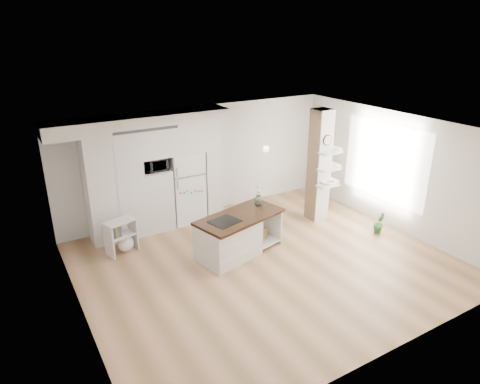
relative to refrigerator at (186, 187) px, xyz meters
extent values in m
cube|color=tan|center=(0.53, -2.68, -0.88)|extent=(7.00, 6.00, 0.01)
cube|color=white|center=(0.53, -2.68, 1.82)|extent=(7.00, 6.00, 0.04)
cube|color=silver|center=(0.53, 0.32, 0.47)|extent=(7.00, 0.04, 2.70)
cube|color=silver|center=(0.53, -5.68, 0.47)|extent=(7.00, 0.04, 2.70)
cube|color=silver|center=(-2.98, -2.68, 0.47)|extent=(0.04, 6.00, 2.70)
cube|color=silver|center=(4.03, -2.68, 0.47)|extent=(0.04, 6.00, 2.70)
cube|color=silver|center=(-1.68, -0.01, 0.32)|extent=(1.20, 0.65, 2.40)
cube|color=silver|center=(-0.75, -0.01, -0.17)|extent=(0.65, 0.65, 1.42)
cube|color=silver|center=(-0.75, -0.01, 1.20)|extent=(0.65, 0.65, 0.65)
cube|color=silver|center=(0.00, -0.01, 1.20)|extent=(0.85, 0.65, 0.65)
cube|color=silver|center=(0.62, -0.01, 0.32)|extent=(0.40, 0.65, 2.40)
cube|color=silver|center=(-0.97, -0.03, 1.67)|extent=(4.00, 0.70, 0.30)
cube|color=#262626|center=(-0.97, -0.37, 1.56)|extent=(1.40, 0.04, 0.06)
cube|color=white|center=(0.00, 0.00, 0.00)|extent=(0.78, 0.66, 1.75)
cube|color=#B2B2B7|center=(0.00, -0.34, 0.36)|extent=(0.78, 0.01, 0.03)
cube|color=silver|center=(2.82, -1.48, 0.47)|extent=(0.40, 0.40, 2.70)
cube|color=#9C7B57|center=(2.61, -1.48, 0.47)|extent=(0.02, 0.40, 2.70)
cube|color=#9C7B57|center=(2.82, -1.27, 0.47)|extent=(0.40, 0.02, 2.70)
cylinder|color=black|center=(2.82, -1.69, 1.14)|extent=(0.25, 0.03, 0.25)
cylinder|color=white|center=(2.82, -1.71, 1.14)|extent=(0.21, 0.01, 0.21)
plane|color=white|center=(4.00, -2.38, 0.62)|extent=(0.00, 2.40, 2.40)
cylinder|color=white|center=(2.23, -2.53, 1.24)|extent=(0.12, 0.12, 0.10)
cube|color=silver|center=(0.00, -2.09, -0.48)|extent=(1.37, 1.07, 0.78)
cube|color=silver|center=(0.86, -1.88, -0.77)|extent=(0.83, 0.93, 0.04)
cube|color=silver|center=(1.16, -1.80, -0.48)|extent=(0.22, 0.78, 0.78)
cube|color=#382210|center=(0.31, -2.01, -0.06)|extent=(2.03, 1.32, 0.06)
cube|color=black|center=(-0.09, -2.12, -0.03)|extent=(0.66, 0.59, 0.01)
cube|color=olive|center=(0.81, -1.89, -0.64)|extent=(0.43, 0.36, 0.23)
cylinder|color=white|center=(0.92, -1.76, 0.07)|extent=(0.12, 0.12, 0.22)
cube|color=silver|center=(-2.10, -0.85, -0.51)|extent=(0.13, 0.34, 0.72)
cube|color=silver|center=(-1.55, -0.68, -0.51)|extent=(0.13, 0.34, 0.72)
cube|color=silver|center=(-1.82, -0.76, -0.17)|extent=(0.68, 0.51, 0.03)
cube|color=silver|center=(-1.82, -0.76, -0.48)|extent=(0.65, 0.50, 0.03)
sphere|color=white|center=(-1.74, -0.74, -0.70)|extent=(0.35, 0.35, 0.35)
imported|color=#276228|center=(3.50, -2.87, -0.63)|extent=(0.33, 0.30, 0.49)
imported|color=#276228|center=(3.52, -0.73, -0.65)|extent=(0.32, 0.32, 0.46)
imported|color=#2D2D2D|center=(-0.75, -0.06, 0.69)|extent=(0.54, 0.37, 0.30)
imported|color=#276228|center=(3.15, -1.38, 0.65)|extent=(0.27, 0.23, 0.30)
imported|color=white|center=(2.82, -1.78, 0.13)|extent=(0.22, 0.22, 0.05)
camera|label=1|loc=(-3.73, -8.86, 3.60)|focal=32.00mm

